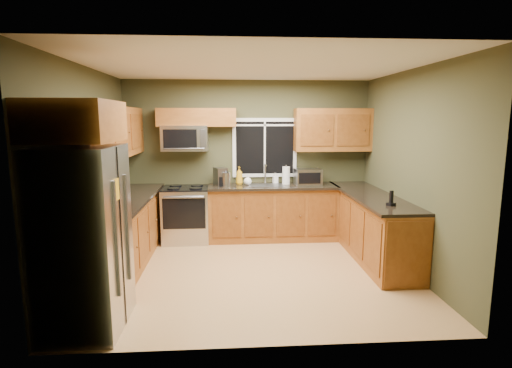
{
  "coord_description": "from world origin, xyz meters",
  "views": [
    {
      "loc": [
        -0.32,
        -5.13,
        2.06
      ],
      "look_at": [
        0.05,
        0.35,
        1.15
      ],
      "focal_mm": 28.0,
      "sensor_mm": 36.0,
      "label": 1
    }
  ],
  "objects": [
    {
      "name": "front_wall",
      "position": [
        0.0,
        -1.8,
        1.35
      ],
      "size": [
        4.2,
        0.0,
        4.2
      ],
      "primitive_type": "plane",
      "rotation": [
        -1.57,
        0.0,
        0.0
      ],
      "color": "#3E3E24",
      "rests_on": "ground"
    },
    {
      "name": "upper_cabinets_back_left",
      "position": [
        -0.85,
        1.64,
        2.07
      ],
      "size": [
        1.3,
        0.33,
        0.3
      ],
      "primitive_type": "cube",
      "color": "brown",
      "rests_on": "back_wall"
    },
    {
      "name": "ceiling",
      "position": [
        0.0,
        0.0,
        2.7
      ],
      "size": [
        4.2,
        4.2,
        0.0
      ],
      "primitive_type": "plane",
      "rotation": [
        3.14,
        0.0,
        0.0
      ],
      "color": "white",
      "rests_on": "back_wall"
    },
    {
      "name": "base_cabinets_peninsula",
      "position": [
        1.8,
        0.54,
        0.45
      ],
      "size": [
        0.6,
        2.52,
        0.9
      ],
      "color": "brown",
      "rests_on": "ground"
    },
    {
      "name": "upper_cabinet_over_fridge",
      "position": [
        -1.74,
        -1.3,
        2.03
      ],
      "size": [
        0.72,
        0.9,
        0.38
      ],
      "primitive_type": "cube",
      "color": "brown",
      "rests_on": "left_wall"
    },
    {
      "name": "left_wall",
      "position": [
        -2.1,
        0.0,
        1.35
      ],
      "size": [
        0.0,
        3.6,
        3.6
      ],
      "primitive_type": "plane",
      "rotation": [
        1.57,
        0.0,
        1.57
      ],
      "color": "#3E3E24",
      "rests_on": "ground"
    },
    {
      "name": "right_wall",
      "position": [
        2.1,
        0.0,
        1.35
      ],
      "size": [
        0.0,
        3.6,
        3.6
      ],
      "primitive_type": "plane",
      "rotation": [
        1.57,
        0.0,
        -1.57
      ],
      "color": "#3E3E24",
      "rests_on": "ground"
    },
    {
      "name": "window",
      "position": [
        0.3,
        1.78,
        1.55
      ],
      "size": [
        1.12,
        0.03,
        1.02
      ],
      "color": "white",
      "rests_on": "back_wall"
    },
    {
      "name": "upper_cabinets_back_right",
      "position": [
        1.45,
        1.64,
        1.86
      ],
      "size": [
        1.3,
        0.33,
        0.72
      ],
      "primitive_type": "cube",
      "color": "brown",
      "rests_on": "back_wall"
    },
    {
      "name": "range",
      "position": [
        -1.05,
        1.47,
        0.47
      ],
      "size": [
        0.76,
        0.69,
        0.94
      ],
      "color": "#B7B7BC",
      "rests_on": "ground"
    },
    {
      "name": "base_cabinets_left",
      "position": [
        -1.8,
        0.48,
        0.45
      ],
      "size": [
        0.6,
        2.65,
        0.9
      ],
      "primitive_type": "cube",
      "color": "brown",
      "rests_on": "ground"
    },
    {
      "name": "soap_bottle_a",
      "position": [
        -0.15,
        1.61,
        1.09
      ],
      "size": [
        0.14,
        0.14,
        0.3
      ],
      "primitive_type": "imported",
      "rotation": [
        0.0,
        0.0,
        0.26
      ],
      "color": "gold",
      "rests_on": "countertop_back"
    },
    {
      "name": "base_cabinets_back",
      "position": [
        0.42,
        1.5,
        0.45
      ],
      "size": [
        2.17,
        0.6,
        0.9
      ],
      "primitive_type": "cube",
      "color": "brown",
      "rests_on": "ground"
    },
    {
      "name": "refrigerator",
      "position": [
        -1.74,
        -1.3,
        0.9
      ],
      "size": [
        0.74,
        0.9,
        1.8
      ],
      "color": "#B7B7BC",
      "rests_on": "ground"
    },
    {
      "name": "microwave",
      "position": [
        -1.05,
        1.61,
        1.73
      ],
      "size": [
        0.76,
        0.41,
        0.42
      ],
      "color": "#B7B7BC",
      "rests_on": "back_wall"
    },
    {
      "name": "countertop_left",
      "position": [
        -1.78,
        0.48,
        0.92
      ],
      "size": [
        0.65,
        2.65,
        0.04
      ],
      "primitive_type": "cube",
      "color": "black",
      "rests_on": "base_cabinets_left"
    },
    {
      "name": "toaster_oven",
      "position": [
        1.01,
        1.49,
        1.08
      ],
      "size": [
        0.45,
        0.36,
        0.27
      ],
      "color": "#B7B7BC",
      "rests_on": "countertop_back"
    },
    {
      "name": "sink",
      "position": [
        0.3,
        1.49,
        0.95
      ],
      "size": [
        0.6,
        0.42,
        0.36
      ],
      "color": "slate",
      "rests_on": "countertop_back"
    },
    {
      "name": "coffee_maker",
      "position": [
        -0.47,
        1.5,
        1.08
      ],
      "size": [
        0.26,
        0.29,
        0.3
      ],
      "color": "slate",
      "rests_on": "countertop_back"
    },
    {
      "name": "cordless_phone",
      "position": [
        1.76,
        -0.22,
        1.0
      ],
      "size": [
        0.12,
        0.12,
        0.2
      ],
      "color": "black",
      "rests_on": "countertop_peninsula"
    },
    {
      "name": "back_wall",
      "position": [
        0.0,
        1.8,
        1.35
      ],
      "size": [
        4.2,
        0.0,
        4.2
      ],
      "primitive_type": "plane",
      "rotation": [
        1.57,
        0.0,
        0.0
      ],
      "color": "#3E3E24",
      "rests_on": "ground"
    },
    {
      "name": "countertop_back",
      "position": [
        0.42,
        1.48,
        0.92
      ],
      "size": [
        2.17,
        0.65,
        0.04
      ],
      "primitive_type": "cube",
      "color": "black",
      "rests_on": "base_cabinets_back"
    },
    {
      "name": "countertop_peninsula",
      "position": [
        1.78,
        0.55,
        0.92
      ],
      "size": [
        0.65,
        2.5,
        0.04
      ],
      "primitive_type": "cube",
      "color": "black",
      "rests_on": "base_cabinets_peninsula"
    },
    {
      "name": "paper_towel_roll",
      "position": [
        0.65,
        1.58,
        1.09
      ],
      "size": [
        0.14,
        0.14,
        0.33
      ],
      "color": "white",
      "rests_on": "countertop_back"
    },
    {
      "name": "soap_bottle_b",
      "position": [
        0.48,
        1.7,
        1.03
      ],
      "size": [
        0.1,
        0.1,
        0.18
      ],
      "primitive_type": "imported",
      "rotation": [
        0.0,
        0.0,
        0.28
      ],
      "color": "white",
      "rests_on": "countertop_back"
    },
    {
      "name": "kettle",
      "position": [
        -0.38,
        1.45,
        1.07
      ],
      "size": [
        0.16,
        0.16,
        0.28
      ],
      "color": "#B7B7BC",
      "rests_on": "countertop_back"
    },
    {
      "name": "upper_cabinets_left",
      "position": [
        -1.94,
        0.48,
        1.86
      ],
      "size": [
        0.33,
        2.65,
        0.72
      ],
      "primitive_type": "cube",
      "color": "brown",
      "rests_on": "left_wall"
    },
    {
      "name": "soap_bottle_c",
      "position": [
        -0.01,
        1.56,
        1.02
      ],
      "size": [
        0.14,
        0.14,
        0.17
      ],
      "primitive_type": "imported",
      "rotation": [
        0.0,
        0.0,
        -0.08
      ],
      "color": "white",
      "rests_on": "countertop_back"
    },
    {
      "name": "floor",
      "position": [
        0.0,
        0.0,
        0.0
      ],
      "size": [
        4.2,
        4.2,
        0.0
      ],
      "primitive_type": "plane",
      "color": "tan",
      "rests_on": "ground"
    }
  ]
}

